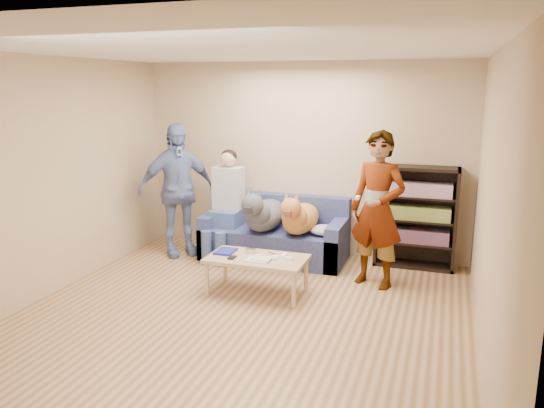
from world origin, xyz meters
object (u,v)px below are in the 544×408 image
(camera_silver, at_px, (251,251))
(dog_gray, at_px, (263,214))
(person_standing_left, at_px, (177,190))
(person_seated, at_px, (226,200))
(bookshelf, at_px, (416,215))
(dog_tan, at_px, (299,217))
(notebook_blue, at_px, (226,251))
(coffee_table, at_px, (257,261))
(person_standing_right, at_px, (377,210))
(sofa, at_px, (276,237))

(camera_silver, bearing_deg, dog_gray, 100.52)
(person_standing_left, height_order, person_seated, person_standing_left)
(person_seated, relative_size, bookshelf, 1.13)
(person_standing_left, relative_size, bookshelf, 1.39)
(person_standing_left, distance_m, dog_tan, 1.72)
(dog_gray, bearing_deg, dog_tan, 2.01)
(notebook_blue, relative_size, dog_tan, 0.22)
(person_seated, distance_m, coffee_table, 1.49)
(person_standing_right, xyz_separation_m, coffee_table, (-1.22, -0.68, -0.53))
(person_standing_left, xyz_separation_m, coffee_table, (1.51, -0.98, -0.53))
(bookshelf, bearing_deg, dog_tan, -162.21)
(bookshelf, bearing_deg, notebook_blue, -144.03)
(notebook_blue, xyz_separation_m, dog_gray, (0.11, 0.98, 0.22))
(camera_silver, bearing_deg, person_standing_right, 22.61)
(sofa, height_order, dog_gray, dog_gray)
(sofa, height_order, person_seated, person_seated)
(dog_tan, bearing_deg, coffee_table, -100.09)
(person_standing_left, relative_size, camera_silver, 16.40)
(person_standing_left, height_order, bookshelf, person_standing_left)
(dog_gray, relative_size, coffee_table, 1.15)
(dog_gray, bearing_deg, person_standing_right, -13.28)
(person_standing_right, relative_size, bookshelf, 1.39)
(coffee_table, bearing_deg, sofa, 98.91)
(camera_silver, relative_size, person_seated, 0.07)
(bookshelf, bearing_deg, person_standing_left, -170.53)
(person_standing_right, height_order, sofa, person_standing_right)
(bookshelf, bearing_deg, camera_silver, -141.23)
(camera_silver, bearing_deg, person_standing_left, 148.14)
(person_standing_left, height_order, coffee_table, person_standing_left)
(bookshelf, bearing_deg, person_standing_right, -114.99)
(person_seated, bearing_deg, person_standing_right, -12.62)
(camera_silver, height_order, bookshelf, bookshelf)
(person_standing_left, bearing_deg, coffee_table, -77.98)
(person_standing_right, height_order, person_seated, person_standing_right)
(coffee_table, bearing_deg, dog_gray, 105.66)
(notebook_blue, relative_size, person_seated, 0.18)
(sofa, relative_size, dog_gray, 1.50)
(dog_tan, bearing_deg, person_standing_left, -177.81)
(dog_gray, bearing_deg, person_standing_left, -177.73)
(notebook_blue, xyz_separation_m, dog_tan, (0.59, 1.00, 0.21))
(notebook_blue, distance_m, sofa, 1.24)
(notebook_blue, bearing_deg, dog_tan, 59.57)
(person_standing_right, distance_m, notebook_blue, 1.80)
(dog_gray, bearing_deg, sofa, 69.08)
(sofa, relative_size, dog_tan, 1.62)
(dog_gray, bearing_deg, notebook_blue, -96.43)
(sofa, height_order, bookshelf, bookshelf)
(person_standing_left, bearing_deg, bookshelf, -35.42)
(camera_silver, bearing_deg, dog_tan, 71.73)
(person_standing_left, xyz_separation_m, dog_tan, (1.70, 0.06, -0.26))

